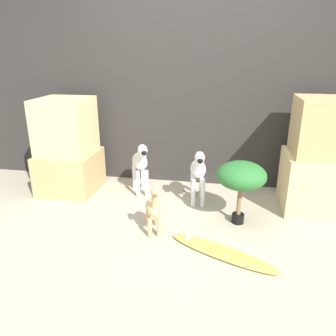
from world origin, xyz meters
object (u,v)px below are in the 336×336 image
zebra_right (198,170)px  surfboard (222,252)px  giraffe_figurine (153,208)px  potted_palm_front (241,177)px  zebra_left (140,162)px

zebra_right → surfboard: 1.06m
giraffe_figurine → potted_palm_front: bearing=22.7°
zebra_right → zebra_left: size_ratio=1.00×
surfboard → zebra_right: bearing=107.2°
zebra_left → surfboard: zebra_left is taller
zebra_right → giraffe_figurine: bearing=-116.5°
giraffe_figurine → potted_palm_front: 0.88m
giraffe_figurine → potted_palm_front: potted_palm_front is taller
surfboard → potted_palm_front: bearing=76.1°
zebra_right → zebra_left: same height
zebra_right → giraffe_figurine: (-0.35, -0.70, -0.15)m
giraffe_figurine → surfboard: size_ratio=0.53×
giraffe_figurine → potted_palm_front: size_ratio=0.82×
giraffe_figurine → surfboard: giraffe_figurine is taller
surfboard → zebra_left: bearing=131.9°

